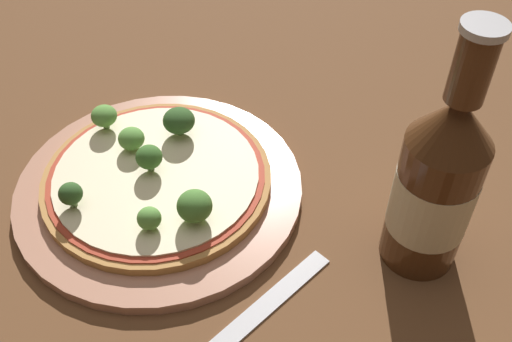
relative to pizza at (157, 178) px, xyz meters
name	(u,v)px	position (x,y,z in m)	size (l,w,h in m)	color
ground_plane	(177,174)	(-0.01, 0.03, -0.02)	(3.00, 3.00, 0.00)	brown
plate	(160,188)	(0.00, 0.00, -0.01)	(0.30, 0.30, 0.01)	tan
pizza	(157,178)	(0.00, 0.00, 0.00)	(0.24, 0.24, 0.01)	#B77F42
broccoli_floret_0	(104,116)	(-0.10, 0.00, 0.02)	(0.03, 0.03, 0.03)	#6B8E51
broccoli_floret_1	(195,206)	(0.08, 0.00, 0.02)	(0.03, 0.03, 0.03)	#6B8E51
broccoli_floret_2	(71,194)	(-0.01, -0.09, 0.02)	(0.02, 0.02, 0.03)	#6B8E51
broccoli_floret_3	(149,219)	(0.06, -0.04, 0.02)	(0.02, 0.02, 0.02)	#6B8E51
broccoli_floret_4	(131,139)	(-0.05, 0.00, 0.02)	(0.03, 0.03, 0.03)	#6B8E51
broccoli_floret_5	(147,155)	(-0.01, 0.00, 0.02)	(0.03, 0.03, 0.03)	#6B8E51
broccoli_floret_6	(179,121)	(-0.03, 0.05, 0.03)	(0.03, 0.03, 0.03)	#6B8E51
beer_bottle	(436,184)	(0.23, 0.15, 0.07)	(0.07, 0.07, 0.25)	#472814
fork	(251,318)	(0.18, -0.02, -0.02)	(0.03, 0.19, 0.00)	silver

